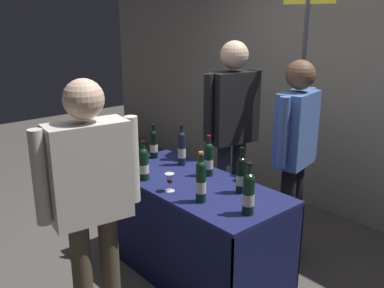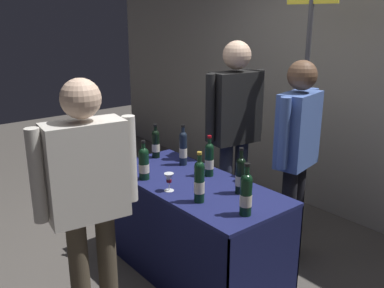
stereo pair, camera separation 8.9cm
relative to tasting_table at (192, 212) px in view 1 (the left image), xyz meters
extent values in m
plane|color=#514C47|center=(0.00, 0.00, -0.53)|extent=(12.00, 12.00, 0.00)
cube|color=#9E998E|center=(0.00, 1.85, 0.86)|extent=(7.68, 0.12, 2.79)
cube|color=#191E51|center=(0.00, 0.00, 0.23)|extent=(1.53, 0.70, 0.02)
cube|color=#141942|center=(0.00, -0.34, -0.16)|extent=(1.53, 0.01, 0.75)
cube|color=#141942|center=(0.00, 0.34, -0.16)|extent=(1.53, 0.01, 0.75)
cube|color=#141942|center=(-0.76, 0.00, -0.16)|extent=(0.01, 0.70, 0.75)
cube|color=#141942|center=(0.76, 0.00, -0.16)|extent=(0.01, 0.70, 0.75)
cylinder|color=black|center=(-0.65, 0.12, 0.35)|extent=(0.07, 0.07, 0.22)
sphere|color=black|center=(-0.65, 0.12, 0.46)|extent=(0.07, 0.07, 0.07)
cylinder|color=black|center=(-0.65, 0.12, 0.50)|extent=(0.03, 0.03, 0.07)
cylinder|color=black|center=(-0.65, 0.12, 0.54)|extent=(0.03, 0.03, 0.02)
cylinder|color=beige|center=(-0.65, 0.12, 0.34)|extent=(0.07, 0.07, 0.07)
cylinder|color=#192333|center=(-0.35, 0.19, 0.37)|extent=(0.07, 0.07, 0.25)
sphere|color=#192333|center=(-0.35, 0.19, 0.50)|extent=(0.06, 0.06, 0.06)
cylinder|color=#192333|center=(-0.35, 0.19, 0.54)|extent=(0.03, 0.03, 0.07)
cylinder|color=black|center=(-0.35, 0.19, 0.58)|extent=(0.03, 0.03, 0.02)
cylinder|color=beige|center=(-0.35, 0.19, 0.35)|extent=(0.07, 0.07, 0.08)
cylinder|color=black|center=(-0.28, -0.24, 0.35)|extent=(0.08, 0.08, 0.21)
sphere|color=black|center=(-0.28, -0.24, 0.46)|extent=(0.08, 0.08, 0.08)
cylinder|color=black|center=(-0.28, -0.24, 0.50)|extent=(0.03, 0.03, 0.08)
cylinder|color=black|center=(-0.28, -0.24, 0.54)|extent=(0.03, 0.03, 0.02)
cylinder|color=beige|center=(-0.28, -0.24, 0.34)|extent=(0.08, 0.08, 0.07)
cylinder|color=#192333|center=(-0.56, -0.24, 0.37)|extent=(0.07, 0.07, 0.25)
sphere|color=#192333|center=(-0.56, -0.24, 0.49)|extent=(0.07, 0.07, 0.07)
cylinder|color=#192333|center=(-0.56, -0.24, 0.53)|extent=(0.03, 0.03, 0.08)
cylinder|color=black|center=(-0.56, -0.24, 0.58)|extent=(0.03, 0.03, 0.02)
cylinder|color=beige|center=(-0.56, -0.24, 0.35)|extent=(0.08, 0.08, 0.08)
cylinder|color=black|center=(0.38, 0.13, 0.36)|extent=(0.07, 0.07, 0.23)
sphere|color=black|center=(0.38, 0.13, 0.48)|extent=(0.07, 0.07, 0.07)
cylinder|color=black|center=(0.38, 0.13, 0.52)|extent=(0.03, 0.03, 0.09)
cylinder|color=black|center=(0.38, 0.13, 0.57)|extent=(0.03, 0.03, 0.02)
cylinder|color=beige|center=(0.38, 0.13, 0.34)|extent=(0.07, 0.07, 0.07)
cylinder|color=black|center=(0.64, -0.08, 0.37)|extent=(0.08, 0.08, 0.24)
sphere|color=black|center=(0.64, -0.08, 0.49)|extent=(0.07, 0.07, 0.07)
cylinder|color=black|center=(0.64, -0.08, 0.53)|extent=(0.03, 0.03, 0.09)
cylinder|color=black|center=(0.64, -0.08, 0.58)|extent=(0.04, 0.04, 0.02)
cylinder|color=beige|center=(0.64, -0.08, 0.35)|extent=(0.08, 0.08, 0.08)
cylinder|color=black|center=(0.30, -0.18, 0.37)|extent=(0.07, 0.07, 0.25)
sphere|color=black|center=(0.30, -0.18, 0.50)|extent=(0.07, 0.07, 0.07)
cylinder|color=black|center=(0.30, -0.18, 0.54)|extent=(0.03, 0.03, 0.08)
cylinder|color=#B7932D|center=(0.30, -0.18, 0.59)|extent=(0.03, 0.03, 0.02)
cylinder|color=beige|center=(0.30, -0.18, 0.35)|extent=(0.07, 0.07, 0.08)
cylinder|color=black|center=(-0.02, 0.19, 0.36)|extent=(0.07, 0.07, 0.23)
sphere|color=black|center=(-0.02, 0.19, 0.48)|extent=(0.07, 0.07, 0.07)
cylinder|color=black|center=(-0.02, 0.19, 0.52)|extent=(0.03, 0.03, 0.08)
cylinder|color=maroon|center=(-0.02, 0.19, 0.56)|extent=(0.03, 0.03, 0.02)
cylinder|color=beige|center=(-0.02, 0.19, 0.34)|extent=(0.07, 0.07, 0.07)
cylinder|color=silver|center=(0.03, -0.23, 0.25)|extent=(0.07, 0.07, 0.00)
cylinder|color=silver|center=(0.03, -0.23, 0.28)|extent=(0.01, 0.01, 0.06)
cone|color=silver|center=(0.03, -0.23, 0.34)|extent=(0.07, 0.07, 0.07)
cylinder|color=#590C19|center=(0.03, -0.23, 0.32)|extent=(0.04, 0.04, 0.02)
cylinder|color=#2D3347|center=(-0.27, 0.81, -0.09)|extent=(0.12, 0.12, 0.89)
cylinder|color=#2D3347|center=(-0.30, 0.64, -0.09)|extent=(0.12, 0.12, 0.89)
cube|color=black|center=(-0.29, 0.73, 0.67)|extent=(0.27, 0.47, 0.63)
sphere|color=beige|center=(-0.29, 0.73, 1.13)|extent=(0.24, 0.24, 0.24)
cylinder|color=black|center=(-0.25, 0.99, 0.70)|extent=(0.08, 0.08, 0.58)
cylinder|color=black|center=(-0.33, 0.46, 0.70)|extent=(0.08, 0.08, 0.58)
cylinder|color=black|center=(0.34, 0.86, -0.12)|extent=(0.12, 0.12, 0.83)
cylinder|color=black|center=(0.37, 0.71, -0.12)|extent=(0.12, 0.12, 0.83)
cube|color=#4C6BB7|center=(0.35, 0.78, 0.59)|extent=(0.29, 0.43, 0.59)
sphere|color=brown|center=(0.35, 0.78, 1.02)|extent=(0.23, 0.23, 0.23)
cylinder|color=#4C6BB7|center=(0.30, 1.02, 0.62)|extent=(0.08, 0.08, 0.54)
cylinder|color=#4C6BB7|center=(0.40, 0.55, 0.62)|extent=(0.08, 0.08, 0.54)
cylinder|color=#4C4233|center=(0.13, -0.99, -0.12)|extent=(0.12, 0.12, 0.83)
cylinder|color=#4C4233|center=(0.15, -0.82, -0.12)|extent=(0.12, 0.12, 0.83)
cube|color=beige|center=(0.14, -0.91, 0.59)|extent=(0.27, 0.48, 0.59)
sphere|color=beige|center=(0.14, -0.91, 1.02)|extent=(0.23, 0.23, 0.23)
cylinder|color=beige|center=(0.10, -1.18, 0.61)|extent=(0.08, 0.08, 0.54)
cylinder|color=beige|center=(0.18, -0.63, 0.61)|extent=(0.08, 0.08, 0.54)
cylinder|color=#47474C|center=(0.10, 1.18, 0.59)|extent=(0.04, 0.04, 2.25)
camera|label=1|loc=(2.26, -1.95, 1.46)|focal=39.76mm
camera|label=2|loc=(2.31, -1.88, 1.46)|focal=39.76mm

